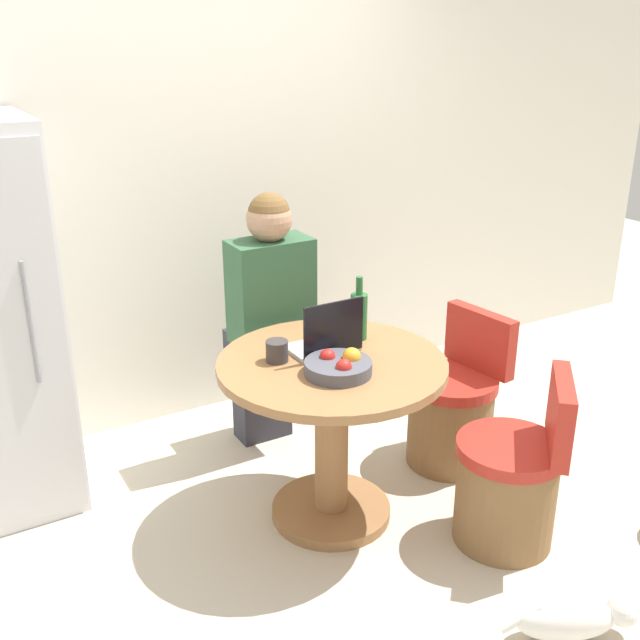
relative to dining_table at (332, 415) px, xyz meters
name	(u,v)px	position (x,y,z in m)	size (l,w,h in m)	color
ground_plane	(341,536)	(-0.05, -0.16, -0.52)	(12.00, 12.00, 0.00)	beige
wall_back	(198,185)	(-0.05, 1.31, 0.78)	(7.00, 0.06, 2.60)	silver
dining_table	(332,415)	(0.00, 0.00, 0.00)	(0.98, 0.98, 0.77)	olive
chair_near_right_corner	(510,484)	(0.57, -0.53, -0.24)	(0.52, 0.52, 0.78)	brown
chair_right_side	(453,412)	(0.77, 0.09, -0.24)	(0.46, 0.45, 0.78)	brown
person_seated	(268,310)	(0.05, 0.71, 0.24)	(0.40, 0.37, 1.36)	#2D2D38
laptop	(326,341)	(0.02, 0.08, 0.31)	(0.28, 0.21, 0.25)	#B7B7BC
fruit_bowl	(340,366)	(-0.04, -0.12, 0.29)	(0.28, 0.28, 0.10)	#4C4C56
coffee_cup	(277,351)	(-0.20, 0.11, 0.30)	(0.09, 0.09, 0.09)	#383333
bottle	(359,315)	(0.23, 0.15, 0.37)	(0.08, 0.08, 0.29)	#23602D
cat	(575,618)	(0.38, -1.08, -0.43)	(0.47, 0.29, 0.17)	white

